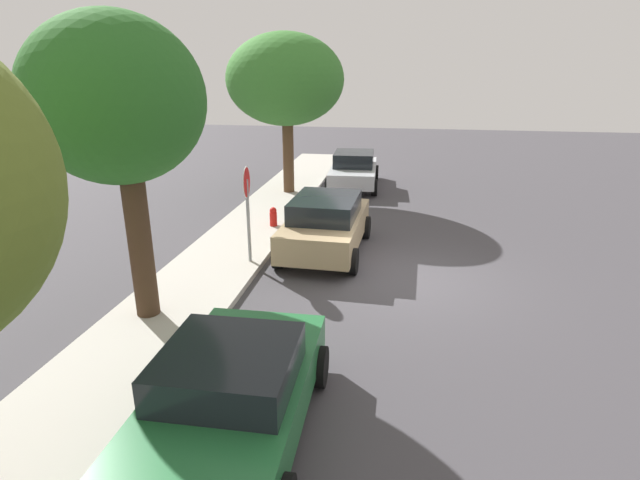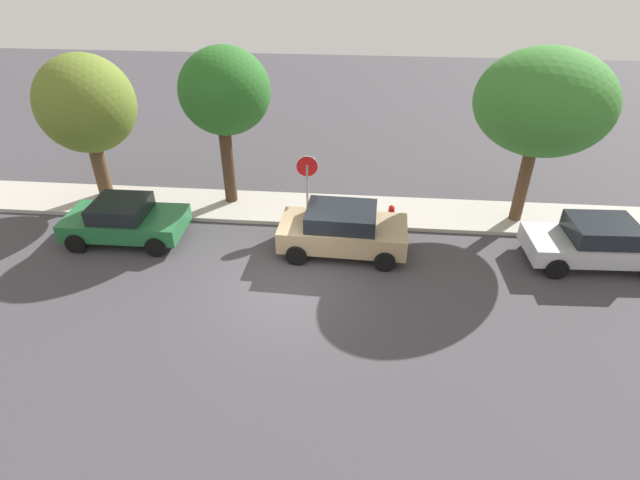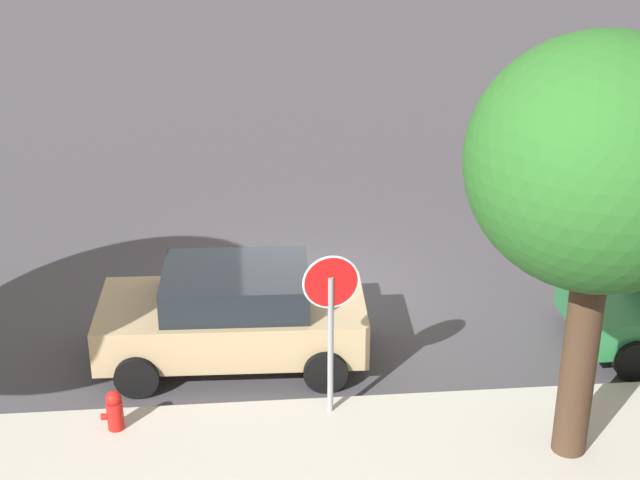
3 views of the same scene
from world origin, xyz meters
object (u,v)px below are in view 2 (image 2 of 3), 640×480
at_px(fire_hydrant, 391,214).
at_px(street_tree_far, 86,105).
at_px(street_tree_near_corner, 225,93).
at_px(parked_car_tan, 343,229).
at_px(stop_sign, 307,178).
at_px(parked_car_silver, 598,242).
at_px(street_tree_mid_block, 544,103).
at_px(parked_car_green, 125,220).

bearing_deg(fire_hydrant, street_tree_far, 175.58).
relative_size(street_tree_near_corner, fire_hydrant, 7.85).
height_order(parked_car_tan, street_tree_far, street_tree_far).
bearing_deg(fire_hydrant, stop_sign, -176.83).
distance_m(parked_car_tan, parked_car_silver, 7.74).
relative_size(stop_sign, fire_hydrant, 3.49).
bearing_deg(street_tree_mid_block, stop_sign, -174.17).
distance_m(street_tree_near_corner, street_tree_mid_block, 10.18).
xyz_separation_m(parked_car_silver, fire_hydrant, (-6.14, 1.78, -0.36)).
bearing_deg(street_tree_mid_block, parked_car_green, -169.98).
distance_m(parked_car_silver, fire_hydrant, 6.40).
bearing_deg(parked_car_silver, fire_hydrant, 163.79).
height_order(parked_car_green, fire_hydrant, parked_car_green).
distance_m(stop_sign, street_tree_mid_block, 7.74).
xyz_separation_m(parked_car_green, street_tree_mid_block, (13.13, 2.32, 3.52)).
height_order(parked_car_green, parked_car_silver, parked_car_silver).
distance_m(parked_car_silver, street_tree_mid_block, 4.57).
bearing_deg(street_tree_mid_block, street_tree_far, 179.10).
bearing_deg(stop_sign, street_tree_near_corner, 155.46).
bearing_deg(stop_sign, parked_car_green, -164.92).
xyz_separation_m(stop_sign, parked_car_green, (-5.84, -1.57, -1.01)).
distance_m(parked_car_tan, street_tree_near_corner, 6.12).
height_order(stop_sign, parked_car_green, stop_sign).
bearing_deg(parked_car_tan, parked_car_green, 179.11).
xyz_separation_m(parked_car_tan, parked_car_green, (-7.14, 0.11, -0.09)).
bearing_deg(parked_car_green, street_tree_mid_block, 10.02).
bearing_deg(parked_car_tan, parked_car_silver, 0.45).
bearing_deg(street_tree_far, parked_car_green, -54.47).
bearing_deg(street_tree_near_corner, street_tree_far, -175.94).
height_order(parked_car_silver, street_tree_mid_block, street_tree_mid_block).
distance_m(parked_car_green, fire_hydrant, 8.92).
relative_size(parked_car_silver, street_tree_far, 0.79).
relative_size(parked_car_green, street_tree_mid_block, 0.65).
bearing_deg(parked_car_green, fire_hydrant, 11.23).
distance_m(parked_car_green, parked_car_silver, 14.88).
distance_m(parked_car_tan, fire_hydrant, 2.48).
xyz_separation_m(street_tree_near_corner, street_tree_far, (-4.78, -0.34, -0.45)).
height_order(parked_car_green, street_tree_mid_block, street_tree_mid_block).
relative_size(stop_sign, parked_car_tan, 0.62).
relative_size(parked_car_silver, fire_hydrant, 5.93).
relative_size(street_tree_mid_block, fire_hydrant, 8.21).
relative_size(parked_car_tan, parked_car_green, 1.05).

